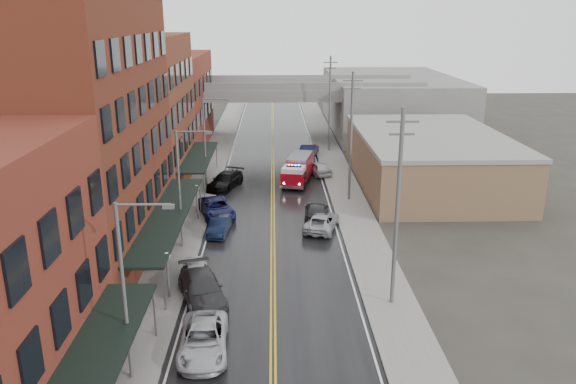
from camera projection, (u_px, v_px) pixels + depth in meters
name	position (u px, v px, depth m)	size (l,w,h in m)	color
road	(273.00, 219.00, 48.20)	(11.00, 160.00, 0.02)	black
sidewalk_left	(188.00, 219.00, 48.00)	(3.00, 160.00, 0.15)	slate
sidewalk_right	(357.00, 218.00, 48.36)	(3.00, 160.00, 0.15)	slate
curb_left	(207.00, 219.00, 48.04)	(0.30, 160.00, 0.15)	gray
curb_right	(338.00, 218.00, 48.32)	(0.30, 160.00, 0.15)	gray
brick_building_b	(78.00, 134.00, 38.48)	(9.00, 20.00, 18.00)	#5A2517
brick_building_c	(138.00, 113.00, 55.61)	(9.00, 15.00, 15.00)	brown
brick_building_far	(170.00, 102.00, 72.74)	(9.00, 20.00, 12.00)	maroon
tan_building	(429.00, 161.00, 57.38)	(14.00, 22.00, 5.00)	brown
right_far_block	(390.00, 103.00, 85.57)	(18.00, 30.00, 8.00)	slate
awning_0	(85.00, 378.00, 22.34)	(2.60, 16.00, 3.09)	black
awning_1	(169.00, 215.00, 40.44)	(2.60, 18.00, 3.09)	black
awning_2	(199.00, 157.00, 57.12)	(2.60, 13.00, 3.09)	black
globe_lamp_1	(167.00, 265.00, 34.00)	(0.44, 0.44, 3.12)	#59595B
globe_lamp_2	(197.00, 194.00, 47.34)	(0.44, 0.44, 3.12)	#59595B
street_lamp_0	(128.00, 282.00, 25.51)	(2.64, 0.22, 9.00)	#59595B
street_lamp_1	(182.00, 182.00, 40.76)	(2.64, 0.22, 9.00)	#59595B
street_lamp_2	(207.00, 136.00, 56.00)	(2.64, 0.22, 9.00)	#59595B
utility_pole_0	(397.00, 206.00, 32.18)	(1.80, 0.24, 12.00)	#59595B
utility_pole_1	(351.00, 135.00, 51.24)	(1.80, 0.24, 12.00)	#59595B
utility_pole_2	(330.00, 102.00, 70.30)	(1.80, 0.24, 12.00)	#59595B
overpass	(272.00, 97.00, 76.89)	(40.00, 10.00, 7.50)	slate
fire_truck	(298.00, 169.00, 58.55)	(4.12, 7.58, 2.65)	#A70718
parked_car_left_2	(203.00, 340.00, 29.02)	(2.45, 5.32, 1.48)	#B2B4BA
parked_car_left_3	(202.00, 289.00, 34.21)	(2.34, 5.76, 1.67)	#2B2B2E
parked_car_left_4	(196.00, 273.00, 36.51)	(1.69, 4.21, 1.43)	white
parked_car_left_5	(219.00, 226.00, 44.87)	(1.42, 4.08, 1.34)	black
parked_car_left_6	(217.00, 208.00, 48.70)	(2.53, 5.49, 1.53)	#15174E
parked_car_left_7	(225.00, 181.00, 56.61)	(2.24, 5.51, 1.60)	black
parked_car_right_0	(321.00, 221.00, 45.75)	(2.30, 5.00, 1.39)	#9E9FA6
parked_car_right_1	(317.00, 212.00, 47.88)	(2.05, 5.05, 1.46)	#242527
parked_car_right_2	(318.00, 168.00, 61.45)	(1.77, 4.41, 1.50)	silver
parked_car_right_3	(309.00, 150.00, 69.23)	(1.71, 4.90, 1.62)	black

